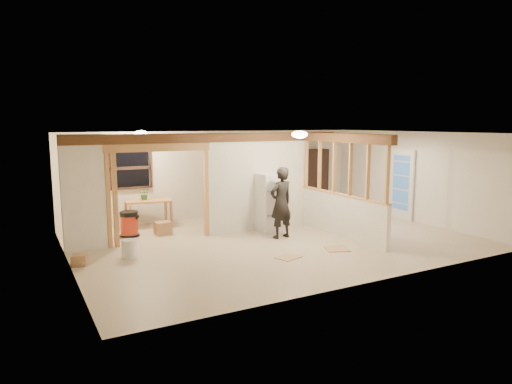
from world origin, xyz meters
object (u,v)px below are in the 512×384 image
bookshelf (314,179)px  shop_vac (129,224)px  woman (281,203)px  work_table (149,214)px  refrigerator (270,203)px

bookshelf → shop_vac: bearing=-170.5°
woman → work_table: size_ratio=1.47×
woman → bookshelf: size_ratio=0.90×
woman → shop_vac: woman is taller
work_table → shop_vac: work_table is taller
work_table → bookshelf: (5.49, 0.29, 0.58)m
shop_vac → work_table: bearing=47.5°
refrigerator → bookshelf: bearing=37.1°
work_table → shop_vac: 1.01m
refrigerator → work_table: refrigerator is taller
shop_vac → bookshelf: bookshelf is taller
refrigerator → bookshelf: 3.62m
refrigerator → shop_vac: 3.51m
refrigerator → woman: 0.73m
refrigerator → work_table: size_ratio=1.27×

